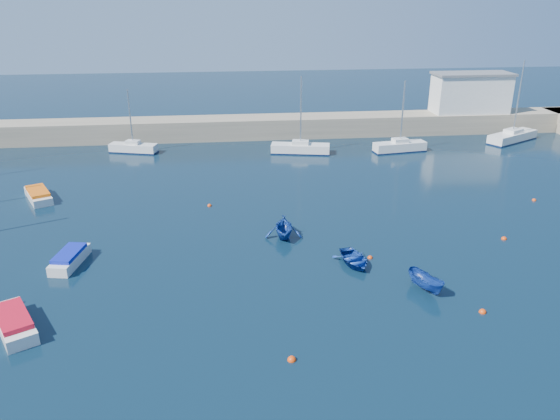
{
  "coord_description": "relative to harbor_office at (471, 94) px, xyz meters",
  "views": [
    {
      "loc": [
        -3.84,
        -24.81,
        18.0
      ],
      "look_at": [
        0.69,
        15.7,
        1.6
      ],
      "focal_mm": 35.0,
      "sensor_mm": 36.0,
      "label": 1
    }
  ],
  "objects": [
    {
      "name": "dinghy_center",
      "position": [
        -24.79,
        -37.13,
        -4.74
      ],
      "size": [
        3.02,
        3.83,
        0.72
      ],
      "primitive_type": "imported",
      "rotation": [
        0.0,
        0.0,
        0.17
      ],
      "color": "navy",
      "rests_on": "ground"
    },
    {
      "name": "harbor_office",
      "position": [
        0.0,
        0.0,
        0.0
      ],
      "size": [
        10.0,
        4.0,
        5.0
      ],
      "primitive_type": "cube",
      "color": "silver",
      "rests_on": "back_wall"
    },
    {
      "name": "motorboat_0",
      "position": [
        -45.97,
        -42.91,
        -4.61
      ],
      "size": [
        3.73,
        4.91,
        1.05
      ],
      "rotation": [
        0.0,
        0.0,
        0.51
      ],
      "color": "silver",
      "rests_on": "ground"
    },
    {
      "name": "sailboat_8",
      "position": [
        3.49,
        -6.05,
        -4.46
      ],
      "size": [
        7.89,
        5.8,
        10.17
      ],
      "rotation": [
        0.0,
        0.0,
        2.09
      ],
      "color": "silver",
      "rests_on": "ground"
    },
    {
      "name": "buoy_3",
      "position": [
        -35.07,
        -24.67,
        -5.1
      ],
      "size": [
        0.4,
        0.4,
        0.4
      ],
      "primitive_type": "sphere",
      "color": "red",
      "rests_on": "ground"
    },
    {
      "name": "dinghy_right",
      "position": [
        -21.07,
        -41.23,
        -4.52
      ],
      "size": [
        2.21,
        3.23,
        1.17
      ],
      "primitive_type": "imported",
      "rotation": [
        0.0,
        0.0,
        0.39
      ],
      "color": "navy",
      "rests_on": "ground"
    },
    {
      "name": "sailboat_7",
      "position": [
        -12.44,
        -9.14,
        -4.46
      ],
      "size": [
        6.52,
        2.7,
        8.43
      ],
      "rotation": [
        0.0,
        0.0,
        1.72
      ],
      "color": "silver",
      "rests_on": "ground"
    },
    {
      "name": "sailboat_5",
      "position": [
        -44.25,
        -5.97,
        -4.51
      ],
      "size": [
        5.85,
        3.09,
        7.53
      ],
      "rotation": [
        0.0,
        0.0,
        1.29
      ],
      "color": "silver",
      "rests_on": "ground"
    },
    {
      "name": "sailboat_6",
      "position": [
        -24.42,
        -8.48,
        -4.49
      ],
      "size": [
        7.14,
        3.26,
        9.02
      ],
      "rotation": [
        0.0,
        0.0,
        1.37
      ],
      "color": "silver",
      "rests_on": "ground"
    },
    {
      "name": "buoy_1",
      "position": [
        -23.4,
        -36.36,
        -5.1
      ],
      "size": [
        0.39,
        0.39,
        0.39
      ],
      "primitive_type": "sphere",
      "color": "#C63B0E",
      "rests_on": "ground"
    },
    {
      "name": "buoy_2",
      "position": [
        -12.14,
        -34.36,
        -5.1
      ],
      "size": [
        0.43,
        0.43,
        0.43
      ],
      "primitive_type": "sphere",
      "color": "red",
      "rests_on": "ground"
    },
    {
      "name": "ground",
      "position": [
        -30.0,
        -46.0,
        -5.1
      ],
      "size": [
        220.0,
        220.0,
        0.0
      ],
      "primitive_type": "plane",
      "color": "black",
      "rests_on": "ground"
    },
    {
      "name": "motorboat_2",
      "position": [
        -50.84,
        -21.26,
        -4.64
      ],
      "size": [
        3.61,
        4.99,
        0.98
      ],
      "rotation": [
        0.0,
        0.0,
        0.46
      ],
      "color": "silver",
      "rests_on": "ground"
    },
    {
      "name": "buoy_5",
      "position": [
        -18.56,
        -44.16,
        -5.1
      ],
      "size": [
        0.45,
        0.45,
        0.45
      ],
      "primitive_type": "sphere",
      "color": "red",
      "rests_on": "ground"
    },
    {
      "name": "motorboat_1",
      "position": [
        -44.78,
        -34.93,
        -4.63
      ],
      "size": [
        2.17,
        4.26,
        1.0
      ],
      "rotation": [
        0.0,
        0.0,
        -0.19
      ],
      "color": "silver",
      "rests_on": "ground"
    },
    {
      "name": "buoy_4",
      "position": [
        -5.23,
        -26.63,
        -5.1
      ],
      "size": [
        0.39,
        0.39,
        0.39
      ],
      "primitive_type": "sphere",
      "color": "#C63B0E",
      "rests_on": "ground"
    },
    {
      "name": "dinghy_left",
      "position": [
        -29.21,
        -32.06,
        -4.21
      ],
      "size": [
        3.21,
        3.62,
        1.78
      ],
      "primitive_type": "imported",
      "rotation": [
        0.0,
        0.0,
        -0.09
      ],
      "color": "navy",
      "rests_on": "ground"
    },
    {
      "name": "back_wall",
      "position": [
        -30.0,
        0.0,
        -3.8
      ],
      "size": [
        96.0,
        4.5,
        2.6
      ],
      "primitive_type": "cube",
      "color": "gray",
      "rests_on": "ground"
    },
    {
      "name": "buoy_0",
      "position": [
        -30.6,
        -47.42,
        -5.1
      ],
      "size": [
        0.48,
        0.48,
        0.48
      ],
      "primitive_type": "sphere",
      "color": "red",
      "rests_on": "ground"
    }
  ]
}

